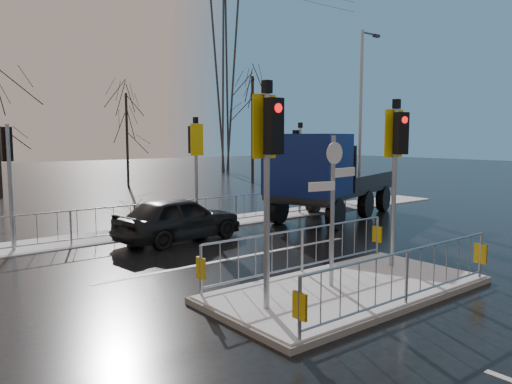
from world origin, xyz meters
TOP-DOWN VIEW (x-y plane):
  - ground at (0.00, 0.00)m, footprint 120.00×120.00m
  - snow_verge at (0.00, 8.60)m, footprint 30.00×2.00m
  - lane_markings at (0.00, -0.33)m, footprint 8.00×11.38m
  - traffic_island at (-0.01, 0.01)m, footprint 6.00×3.04m
  - far_kerb_fixtures at (0.29, 8.09)m, footprint 18.00×0.65m
  - car_far_lane at (-0.15, 6.68)m, footprint 4.24×2.10m
  - flatbed_truck at (5.68, 6.37)m, footprint 7.56×4.78m
  - tree_far_b at (6.00, 24.00)m, footprint 3.25×3.25m
  - tree_far_c at (14.00, 21.00)m, footprint 4.00×4.00m
  - street_lamp_right at (10.57, 8.50)m, footprint 1.25×0.18m
  - pylon_wires at (16.88, 30.00)m, footprint 70.00×2.38m

SIDE VIEW (x-z plane):
  - ground at x=0.00m, z-range 0.00..0.00m
  - lane_markings at x=0.00m, z-range 0.00..0.01m
  - snow_verge at x=0.00m, z-range 0.00..0.04m
  - traffic_island at x=-0.01m, z-range -1.68..2.47m
  - car_far_lane at x=-0.15m, z-range 0.00..1.39m
  - far_kerb_fixtures at x=0.29m, z-range -0.90..2.93m
  - flatbed_truck at x=5.68m, z-range 0.10..3.40m
  - tree_far_b at x=6.00m, z-range 1.11..7.25m
  - street_lamp_right at x=10.57m, z-range 0.39..8.39m
  - tree_far_c at x=14.00m, z-range 1.37..8.92m
  - pylon_wires at x=16.88m, z-range 1.05..21.02m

